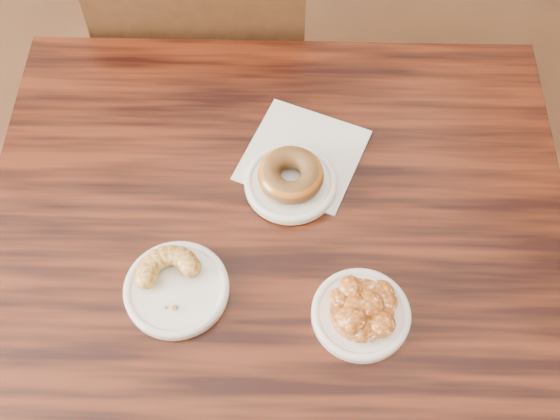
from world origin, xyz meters
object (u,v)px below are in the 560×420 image
object	(u,v)px
cafe_table	(276,350)
cruller_fragment	(175,283)
apple_fritter	(362,309)
glazed_donut	(291,175)
chair_far	(214,59)

from	to	relation	value
cafe_table	cruller_fragment	size ratio (longest dim) A/B	8.43
apple_fritter	cruller_fragment	bearing A→B (deg)	154.71
cafe_table	glazed_donut	distance (m)	0.43
chair_far	glazed_donut	xyz separation A→B (m)	(0.00, -0.58, 0.33)
cafe_table	glazed_donut	size ratio (longest dim) A/B	8.82
apple_fritter	chair_far	bearing A→B (deg)	92.43
cafe_table	cruller_fragment	distance (m)	0.43
cafe_table	apple_fritter	world-z (taller)	apple_fritter
chair_far	glazed_donut	distance (m)	0.67
cafe_table	apple_fritter	xyz separation A→B (m)	(0.09, -0.12, 0.40)
glazed_donut	apple_fritter	bearing A→B (deg)	-82.81
cafe_table	apple_fritter	size ratio (longest dim) A/B	7.20
cafe_table	chair_far	distance (m)	0.72
cafe_table	chair_far	world-z (taller)	chair_far
glazed_donut	apple_fritter	xyz separation A→B (m)	(0.03, -0.24, -0.01)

